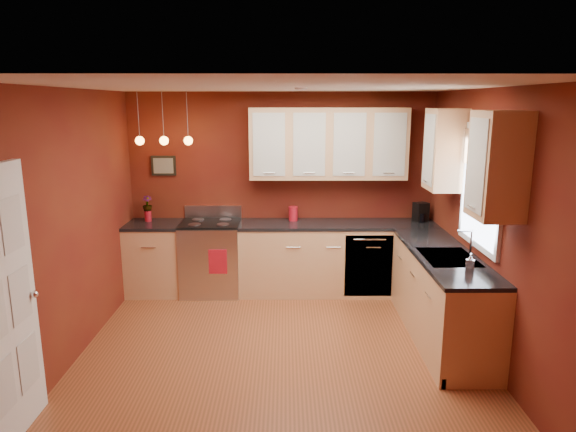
{
  "coord_description": "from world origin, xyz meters",
  "views": [
    {
      "loc": [
        0.05,
        -4.65,
        2.46
      ],
      "look_at": [
        0.08,
        1.0,
        1.21
      ],
      "focal_mm": 32.0,
      "sensor_mm": 36.0,
      "label": 1
    }
  ],
  "objects_px": {
    "sink": "(449,259)",
    "soap_pump": "(470,262)",
    "coffee_maker": "(421,213)",
    "gas_range": "(211,257)",
    "red_canister": "(293,214)"
  },
  "relations": [
    {
      "from": "sink",
      "to": "red_canister",
      "type": "bearing_deg",
      "value": 133.45
    },
    {
      "from": "gas_range",
      "to": "coffee_maker",
      "type": "bearing_deg",
      "value": 1.55
    },
    {
      "from": "gas_range",
      "to": "soap_pump",
      "type": "distance_m",
      "value": 3.36
    },
    {
      "from": "coffee_maker",
      "to": "soap_pump",
      "type": "bearing_deg",
      "value": -112.45
    },
    {
      "from": "gas_range",
      "to": "coffee_maker",
      "type": "height_order",
      "value": "coffee_maker"
    },
    {
      "from": "sink",
      "to": "coffee_maker",
      "type": "relative_size",
      "value": 2.81
    },
    {
      "from": "gas_range",
      "to": "coffee_maker",
      "type": "distance_m",
      "value": 2.8
    },
    {
      "from": "sink",
      "to": "red_canister",
      "type": "relative_size",
      "value": 3.74
    },
    {
      "from": "red_canister",
      "to": "coffee_maker",
      "type": "bearing_deg",
      "value": -1.99
    },
    {
      "from": "gas_range",
      "to": "soap_pump",
      "type": "height_order",
      "value": "soap_pump"
    },
    {
      "from": "coffee_maker",
      "to": "soap_pump",
      "type": "relative_size",
      "value": 1.45
    },
    {
      "from": "coffee_maker",
      "to": "gas_range",
      "type": "bearing_deg",
      "value": 161.01
    },
    {
      "from": "sink",
      "to": "soap_pump",
      "type": "relative_size",
      "value": 4.09
    },
    {
      "from": "soap_pump",
      "to": "gas_range",
      "type": "bearing_deg",
      "value": 143.84
    },
    {
      "from": "sink",
      "to": "coffee_maker",
      "type": "distance_m",
      "value": 1.59
    }
  ]
}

